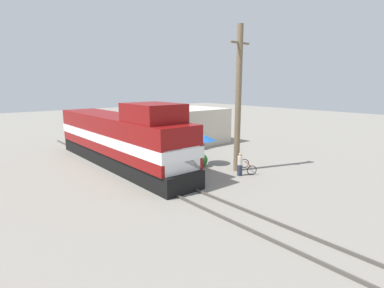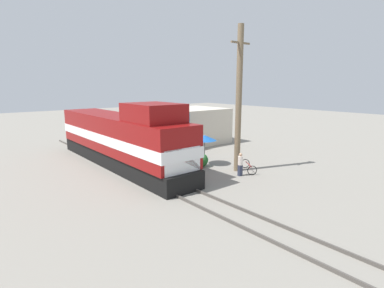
{
  "view_description": "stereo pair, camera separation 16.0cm",
  "coord_description": "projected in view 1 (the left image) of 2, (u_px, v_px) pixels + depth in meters",
  "views": [
    {
      "loc": [
        -10.18,
        -16.54,
        6.16
      ],
      "look_at": [
        1.2,
        -2.98,
        2.63
      ],
      "focal_mm": 28.0,
      "sensor_mm": 36.0,
      "label": 1
    },
    {
      "loc": [
        -10.06,
        -16.65,
        6.16
      ],
      "look_at": [
        1.2,
        -2.98,
        2.63
      ],
      "focal_mm": 28.0,
      "sensor_mm": 36.0,
      "label": 2
    }
  ],
  "objects": [
    {
      "name": "vendor_umbrella",
      "position": [
        204.0,
        138.0,
        22.98
      ],
      "size": [
        1.81,
        1.81,
        2.35
      ],
      "color": "#4C4C4C",
      "rests_on": "ground_plane"
    },
    {
      "name": "rail_far",
      "position": [
        159.0,
        175.0,
        20.49
      ],
      "size": [
        0.08,
        35.59,
        0.15
      ],
      "primitive_type": "cube",
      "color": "#4C4742",
      "rests_on": "ground_plane"
    },
    {
      "name": "billboard_sign",
      "position": [
        178.0,
        123.0,
        27.04
      ],
      "size": [
        2.48,
        0.12,
        3.55
      ],
      "color": "#595959",
      "rests_on": "ground_plane"
    },
    {
      "name": "shrub_cluster",
      "position": [
        201.0,
        160.0,
        22.76
      ],
      "size": [
        1.03,
        1.03,
        1.03
      ],
      "primitive_type": "sphere",
      "color": "#236028",
      "rests_on": "ground_plane"
    },
    {
      "name": "utility_pole",
      "position": [
        238.0,
        100.0,
        20.83
      ],
      "size": [
        1.8,
        0.42,
        10.13
      ],
      "color": "#726047",
      "rests_on": "ground_plane"
    },
    {
      "name": "locomotive",
      "position": [
        121.0,
        139.0,
        22.59
      ],
      "size": [
        3.05,
        16.84,
        5.0
      ],
      "color": "black",
      "rests_on": "ground_plane"
    },
    {
      "name": "building_block_distant",
      "position": [
        184.0,
        126.0,
        31.66
      ],
      "size": [
        8.22,
        6.0,
        3.67
      ],
      "primitive_type": "cube",
      "color": "beige",
      "rests_on": "ground_plane"
    },
    {
      "name": "bicycle",
      "position": [
        248.0,
        167.0,
        21.56
      ],
      "size": [
        1.63,
        1.95,
        0.68
      ],
      "rotation": [
        0.0,
        0.0,
        -0.6
      ],
      "color": "black",
      "rests_on": "ground_plane"
    },
    {
      "name": "ground_plane",
      "position": [
        150.0,
        178.0,
        20.05
      ],
      "size": [
        120.0,
        120.0,
        0.0
      ],
      "primitive_type": "plane",
      "color": "gray"
    },
    {
      "name": "person_bystander",
      "position": [
        240.0,
        163.0,
        20.43
      ],
      "size": [
        0.34,
        0.34,
        1.6
      ],
      "color": "#2D3347",
      "rests_on": "ground_plane"
    },
    {
      "name": "rail_near",
      "position": [
        140.0,
        179.0,
        19.58
      ],
      "size": [
        0.08,
        35.59,
        0.15
      ],
      "primitive_type": "cube",
      "color": "#4C4742",
      "rests_on": "ground_plane"
    }
  ]
}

